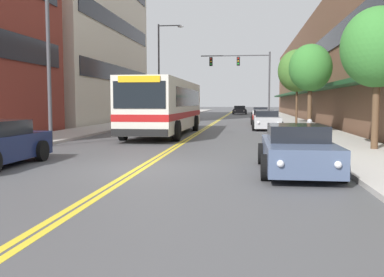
# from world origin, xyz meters

# --- Properties ---
(ground_plane) EXTENTS (240.00, 240.00, 0.00)m
(ground_plane) POSITION_xyz_m (0.00, 37.00, 0.00)
(ground_plane) COLOR #4C4C4F
(sidewalk_left) EXTENTS (3.12, 106.00, 0.13)m
(sidewalk_left) POSITION_xyz_m (-7.06, 37.00, 0.06)
(sidewalk_left) COLOR #B2ADA5
(sidewalk_left) RESTS_ON ground_plane
(sidewalk_right) EXTENTS (3.12, 106.00, 0.13)m
(sidewalk_right) POSITION_xyz_m (7.06, 37.00, 0.06)
(sidewalk_right) COLOR #B2ADA5
(sidewalk_right) RESTS_ON ground_plane
(centre_line) EXTENTS (0.34, 106.00, 0.01)m
(centre_line) POSITION_xyz_m (0.00, 37.00, 0.00)
(centre_line) COLOR yellow
(centre_line) RESTS_ON ground_plane
(storefront_row_right) EXTENTS (9.10, 68.00, 10.12)m
(storefront_row_right) POSITION_xyz_m (12.85, 37.00, 5.05)
(storefront_row_right) COLOR brown
(storefront_row_right) RESTS_ON ground_plane
(city_bus) EXTENTS (2.95, 12.18, 3.05)m
(city_bus) POSITION_xyz_m (-1.71, 12.60, 1.73)
(city_bus) COLOR silver
(city_bus) RESTS_ON ground_plane
(car_dark_grey_parked_left_near) EXTENTS (2.05, 4.59, 1.42)m
(car_dark_grey_parked_left_near) POSITION_xyz_m (-4.36, 28.90, 0.65)
(car_dark_grey_parked_left_near) COLOR #38383D
(car_dark_grey_parked_left_near) RESTS_ON ground_plane
(car_champagne_parked_left_far) EXTENTS (2.09, 4.62, 1.22)m
(car_champagne_parked_left_far) POSITION_xyz_m (-4.44, 22.63, 0.58)
(car_champagne_parked_left_far) COLOR beige
(car_champagne_parked_left_far) RESTS_ON ground_plane
(car_slate_blue_parked_right_foreground) EXTENTS (1.98, 4.58, 1.26)m
(car_slate_blue_parked_right_foreground) POSITION_xyz_m (4.30, -0.17, 0.59)
(car_slate_blue_parked_right_foreground) COLOR #475675
(car_slate_blue_parked_right_foreground) RESTS_ON ground_plane
(car_red_parked_right_mid) EXTENTS (2.19, 4.66, 1.22)m
(car_red_parked_right_mid) POSITION_xyz_m (4.34, 25.22, 0.58)
(car_red_parked_right_mid) COLOR maroon
(car_red_parked_right_mid) RESTS_ON ground_plane
(car_silver_parked_right_far) EXTENTS (1.99, 4.88, 1.28)m
(car_silver_parked_right_far) POSITION_xyz_m (4.27, 17.93, 0.61)
(car_silver_parked_right_far) COLOR #B7B7BC
(car_silver_parked_right_far) RESTS_ON ground_plane
(car_white_parked_right_end) EXTENTS (2.11, 4.48, 1.28)m
(car_white_parked_right_end) POSITION_xyz_m (4.44, 39.00, 0.61)
(car_white_parked_right_end) COLOR white
(car_white_parked_right_end) RESTS_ON ground_plane
(car_charcoal_moving_lead) EXTENTS (2.20, 4.21, 1.31)m
(car_charcoal_moving_lead) POSITION_xyz_m (1.73, 55.32, 0.62)
(car_charcoal_moving_lead) COLOR #232328
(car_charcoal_moving_lead) RESTS_ON ground_plane
(traffic_signal_mast) EXTENTS (7.35, 0.38, 7.13)m
(traffic_signal_mast) POSITION_xyz_m (2.77, 34.20, 5.11)
(traffic_signal_mast) COLOR #47474C
(traffic_signal_mast) RESTS_ON ground_plane
(street_lamp_left_near) EXTENTS (2.65, 0.28, 8.67)m
(street_lamp_left_near) POSITION_xyz_m (-4.95, 5.37, 5.14)
(street_lamp_left_near) COLOR #47474C
(street_lamp_left_near) RESTS_ON ground_plane
(street_lamp_left_far) EXTENTS (2.42, 0.28, 9.06)m
(street_lamp_left_far) POSITION_xyz_m (-5.00, 27.77, 5.32)
(street_lamp_left_far) COLOR #47474C
(street_lamp_left_far) RESTS_ON ground_plane
(street_tree_right_near) EXTENTS (2.67, 2.67, 5.21)m
(street_tree_right_near) POSITION_xyz_m (7.68, 4.83, 3.85)
(street_tree_right_near) COLOR brown
(street_tree_right_near) RESTS_ON sidewalk_right
(street_tree_right_mid) EXTENTS (2.43, 2.43, 5.03)m
(street_tree_right_mid) POSITION_xyz_m (6.49, 13.47, 3.80)
(street_tree_right_mid) COLOR brown
(street_tree_right_mid) RESTS_ON sidewalk_right
(street_tree_right_far) EXTENTS (3.18, 3.18, 6.08)m
(street_tree_right_far) POSITION_xyz_m (7.00, 24.63, 4.45)
(street_tree_right_far) COLOR brown
(street_tree_right_far) RESTS_ON sidewalk_right
(fire_hydrant) EXTENTS (0.35, 0.27, 0.93)m
(fire_hydrant) POSITION_xyz_m (5.95, 9.38, 0.59)
(fire_hydrant) COLOR #B7B7BC
(fire_hydrant) RESTS_ON sidewalk_right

